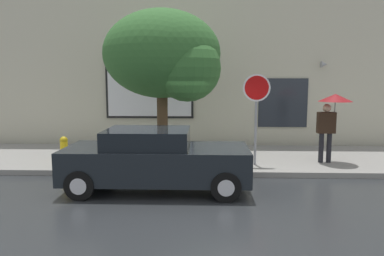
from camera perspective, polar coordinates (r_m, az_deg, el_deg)
ground_plane at (r=8.65m, az=3.36°, el=-9.48°), size 60.00×60.00×0.00m
sidewalk at (r=11.54m, az=3.04°, el=-4.78°), size 20.00×4.00×0.15m
building_facade at (r=13.81m, az=2.89°, el=11.44°), size 20.00×0.67×7.00m
parked_car at (r=8.45m, az=-5.75°, el=-4.96°), size 4.19×1.82×1.42m
fire_hydrant at (r=11.28m, az=-19.42°, el=-3.20°), size 0.30×0.44×0.75m
pedestrian_with_umbrella at (r=11.16m, az=21.10°, el=2.80°), size 0.95×0.95×1.99m
street_tree at (r=10.63m, az=-3.96°, el=11.02°), size 3.40×2.89×4.41m
stop_sign at (r=10.24m, az=10.05°, el=4.16°), size 0.76×0.10×2.55m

